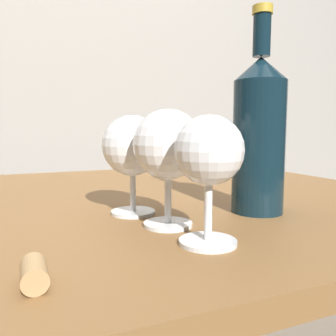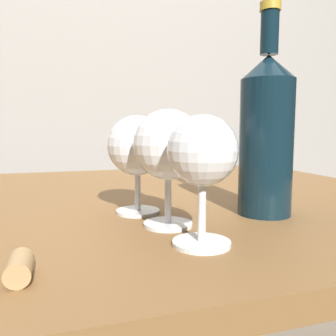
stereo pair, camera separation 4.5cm
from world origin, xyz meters
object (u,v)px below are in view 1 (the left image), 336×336
object	(u,v)px
wine_glass_pinot	(209,154)
wine_bottle	(259,133)
wine_glass_cabernet	(132,148)
wine_glass_chardonnay	(168,145)
cork	(34,273)

from	to	relation	value
wine_glass_pinot	wine_bottle	xyz separation A→B (m)	(0.15, 0.10, 0.02)
wine_glass_cabernet	wine_glass_chardonnay	bearing A→B (deg)	-74.50
wine_glass_pinot	wine_glass_chardonnay	size ratio (longest dim) A/B	0.94
wine_glass_pinot	wine_bottle	size ratio (longest dim) A/B	0.47
wine_glass_chardonnay	cork	xyz separation A→B (m)	(-0.17, -0.12, -0.10)
cork	wine_glass_chardonnay	bearing A→B (deg)	34.95
wine_glass_cabernet	wine_bottle	world-z (taller)	wine_bottle
wine_glass_chardonnay	wine_glass_pinot	bearing A→B (deg)	-81.50
wine_glass_pinot	wine_bottle	distance (m)	0.18
wine_bottle	cork	distance (m)	0.37
wine_glass_pinot	wine_glass_chardonnay	bearing A→B (deg)	98.50
wine_bottle	cork	size ratio (longest dim) A/B	7.32
wine_glass_chardonnay	cork	world-z (taller)	wine_glass_chardonnay
wine_glass_pinot	wine_glass_cabernet	world-z (taller)	wine_glass_cabernet
wine_bottle	cork	xyz separation A→B (m)	(-0.33, -0.14, -0.11)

